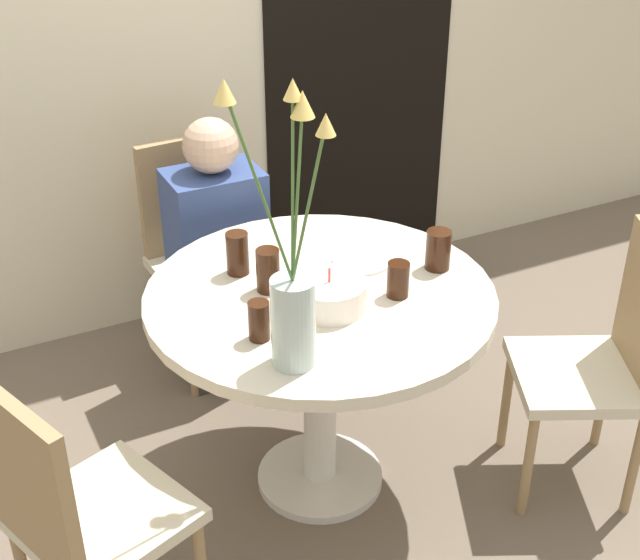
% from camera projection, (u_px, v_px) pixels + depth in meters
% --- Properties ---
extents(ground_plane, '(16.00, 16.00, 0.00)m').
position_uv_depth(ground_plane, '(320.00, 479.00, 3.06)').
color(ground_plane, '#6B5B4C').
extents(wall_back, '(8.00, 0.05, 2.60)m').
position_uv_depth(wall_back, '(168.00, 14.00, 3.41)').
color(wall_back, beige).
rests_on(wall_back, ground_plane).
extents(doorway_panel, '(0.90, 0.01, 2.05)m').
position_uv_depth(doorway_panel, '(360.00, 59.00, 3.85)').
color(doorway_panel, black).
rests_on(doorway_panel, ground_plane).
extents(dining_table, '(1.06, 1.06, 0.75)m').
position_uv_depth(dining_table, '(320.00, 329.00, 2.75)').
color(dining_table, beige).
rests_on(dining_table, ground_plane).
extents(chair_near_front, '(0.43, 0.43, 0.91)m').
position_uv_depth(chair_near_front, '(200.00, 243.00, 3.47)').
color(chair_near_front, beige).
rests_on(chair_near_front, ground_plane).
extents(chair_far_back, '(0.51, 0.51, 0.91)m').
position_uv_depth(chair_far_back, '(73.00, 509.00, 2.23)').
color(chair_far_back, beige).
rests_on(chair_far_back, ground_plane).
extents(chair_left_flank, '(0.53, 0.53, 0.91)m').
position_uv_depth(chair_left_flank, '(606.00, 354.00, 2.82)').
color(chair_left_flank, beige).
rests_on(chair_left_flank, ground_plane).
extents(birthday_cake, '(0.22, 0.22, 0.13)m').
position_uv_depth(birthday_cake, '(329.00, 295.00, 2.58)').
color(birthday_cake, white).
rests_on(birthday_cake, dining_table).
extents(flower_vase, '(0.27, 0.25, 0.80)m').
position_uv_depth(flower_vase, '(292.00, 291.00, 2.25)').
color(flower_vase, '#B2C6C1').
rests_on(flower_vase, dining_table).
extents(side_plate, '(0.19, 0.19, 0.01)m').
position_uv_depth(side_plate, '(362.00, 260.00, 2.84)').
color(side_plate, white).
rests_on(side_plate, dining_table).
extents(drink_glass_0, '(0.08, 0.08, 0.13)m').
position_uv_depth(drink_glass_0, '(438.00, 250.00, 2.78)').
color(drink_glass_0, '#33190C').
rests_on(drink_glass_0, dining_table).
extents(drink_glass_1, '(0.07, 0.07, 0.14)m').
position_uv_depth(drink_glass_1, '(237.00, 253.00, 2.75)').
color(drink_glass_1, '#33190C').
rests_on(drink_glass_1, dining_table).
extents(drink_glass_2, '(0.07, 0.07, 0.11)m').
position_uv_depth(drink_glass_2, '(398.00, 280.00, 2.63)').
color(drink_glass_2, '#33190C').
rests_on(drink_glass_2, dining_table).
extents(drink_glass_3, '(0.06, 0.06, 0.12)m').
position_uv_depth(drink_glass_3, '(259.00, 321.00, 2.43)').
color(drink_glass_3, '#33190C').
rests_on(drink_glass_3, dining_table).
extents(drink_glass_4, '(0.07, 0.07, 0.14)m').
position_uv_depth(drink_glass_4, '(268.00, 270.00, 2.65)').
color(drink_glass_4, '#33190C').
rests_on(drink_glass_4, dining_table).
extents(person_guest, '(0.34, 0.24, 1.07)m').
position_uv_depth(person_guest, '(218.00, 262.00, 3.36)').
color(person_guest, '#383333').
rests_on(person_guest, ground_plane).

